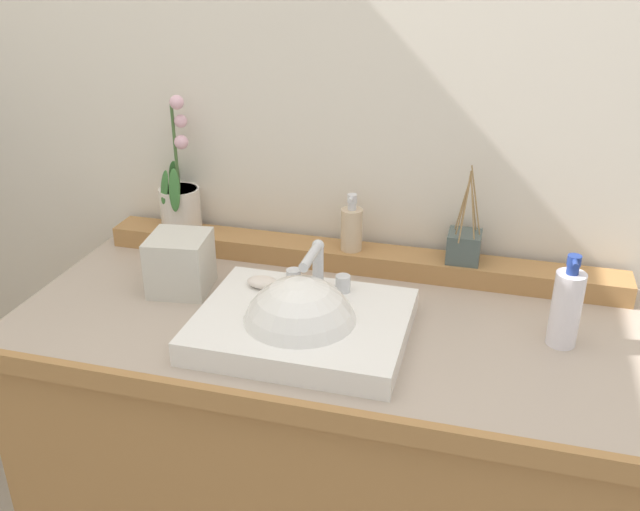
# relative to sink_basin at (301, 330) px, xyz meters

# --- Properties ---
(wall_back) EXTENTS (3.21, 0.20, 2.65)m
(wall_back) POSITION_rel_sink_basin_xyz_m (0.03, 0.52, 0.48)
(wall_back) COLOR silver
(wall_back) RESTS_ON ground
(vanity_cabinet) EXTENTS (1.34, 0.63, 0.83)m
(vanity_cabinet) POSITION_rel_sink_basin_xyz_m (0.03, 0.10, -0.43)
(vanity_cabinet) COLOR #AA7743
(vanity_cabinet) RESTS_ON ground
(back_ledge) EXTENTS (1.27, 0.09, 0.05)m
(back_ledge) POSITION_rel_sink_basin_xyz_m (0.03, 0.35, 0.01)
(back_ledge) COLOR #AA7743
(back_ledge) RESTS_ON vanity_cabinet
(sink_basin) EXTENTS (0.42, 0.34, 0.27)m
(sink_basin) POSITION_rel_sink_basin_xyz_m (0.00, 0.00, 0.00)
(sink_basin) COLOR white
(sink_basin) RESTS_ON vanity_cabinet
(soap_bar) EXTENTS (0.07, 0.04, 0.02)m
(soap_bar) POSITION_rel_sink_basin_xyz_m (-0.12, 0.10, 0.04)
(soap_bar) COLOR silver
(soap_bar) RESTS_ON sink_basin
(potted_plant) EXTENTS (0.10, 0.13, 0.35)m
(potted_plant) POSITION_rel_sink_basin_xyz_m (-0.43, 0.37, 0.11)
(potted_plant) COLOR silver
(potted_plant) RESTS_ON back_ledge
(soap_dispenser) EXTENTS (0.05, 0.05, 0.14)m
(soap_dispenser) POSITION_rel_sink_basin_xyz_m (0.02, 0.34, 0.09)
(soap_dispenser) COLOR beige
(soap_dispenser) RESTS_ON back_ledge
(reed_diffuser) EXTENTS (0.08, 0.08, 0.23)m
(reed_diffuser) POSITION_rel_sink_basin_xyz_m (0.29, 0.35, 0.07)
(reed_diffuser) COLOR #475551
(reed_diffuser) RESTS_ON back_ledge
(lotion_bottle) EXTENTS (0.06, 0.06, 0.19)m
(lotion_bottle) POSITION_rel_sink_basin_xyz_m (0.51, 0.12, 0.06)
(lotion_bottle) COLOR white
(lotion_bottle) RESTS_ON vanity_cabinet
(tissue_box) EXTENTS (0.15, 0.15, 0.13)m
(tissue_box) POSITION_rel_sink_basin_xyz_m (-0.33, 0.13, 0.05)
(tissue_box) COLOR beige
(tissue_box) RESTS_ON vanity_cabinet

